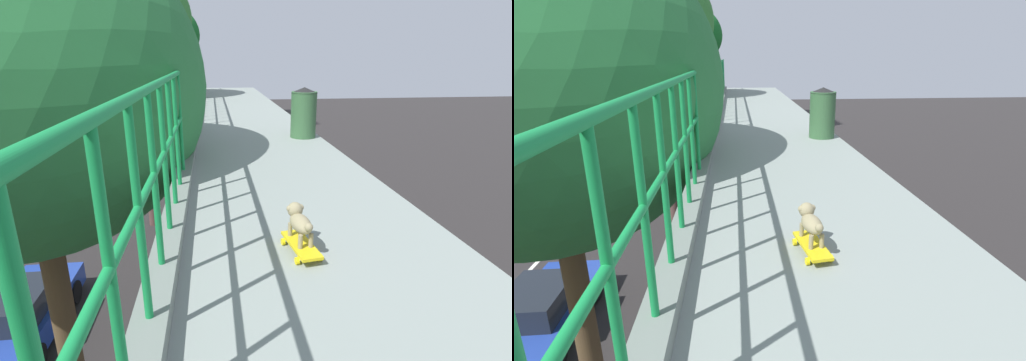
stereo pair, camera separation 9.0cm
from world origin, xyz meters
TOP-DOWN VIEW (x-y plane):
  - car_blue_fifth at (-4.64, 8.19)m, footprint 1.72×4.17m
  - city_bus at (-8.44, 19.14)m, footprint 2.54×11.58m
  - roadside_tree_mid at (-2.51, 5.63)m, footprint 5.15×5.15m
  - roadside_tree_far at (-2.40, 14.53)m, footprint 3.91×3.91m
  - roadside_tree_farthest at (-2.32, 21.51)m, footprint 3.93×3.93m
  - toy_skateboard at (0.78, 2.50)m, footprint 0.26×0.51m
  - small_dog at (0.78, 2.57)m, footprint 0.19×0.40m
  - litter_bin at (1.83, 6.84)m, footprint 0.48×0.48m

SIDE VIEW (x-z plane):
  - car_blue_fifth at x=-4.64m, z-range -0.06..1.31m
  - city_bus at x=-8.44m, z-range 0.22..3.67m
  - toy_skateboard at x=0.78m, z-range 5.15..5.23m
  - small_dog at x=0.78m, z-range 5.24..5.51m
  - litter_bin at x=1.83m, z-range 5.14..6.07m
  - roadside_tree_mid at x=-2.51m, z-range 1.88..10.45m
  - roadside_tree_farthest at x=-2.32m, z-range 2.87..12.11m
  - roadside_tree_far at x=-2.40m, z-range 2.90..12.54m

